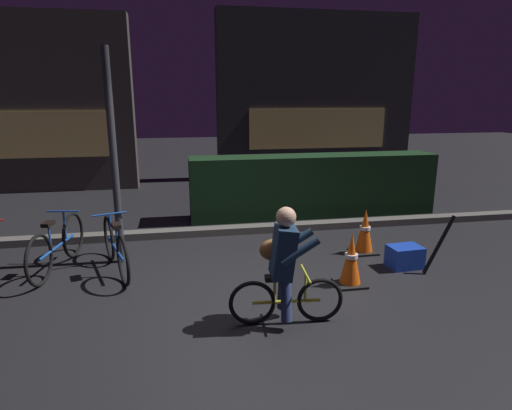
{
  "coord_description": "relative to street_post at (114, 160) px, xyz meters",
  "views": [
    {
      "loc": [
        -0.77,
        -4.74,
        2.29
      ],
      "look_at": [
        0.2,
        0.6,
        0.9
      ],
      "focal_mm": 29.97,
      "sensor_mm": 36.0,
      "label": 1
    }
  ],
  "objects": [
    {
      "name": "cyclist",
      "position": [
        1.86,
        -2.03,
        -0.83
      ],
      "size": [
        1.19,
        0.55,
        1.25
      ],
      "rotation": [
        0.0,
        0.0,
        -0.08
      ],
      "color": "black",
      "rests_on": "ground"
    },
    {
      "name": "traffic_cone_near",
      "position": [
        2.9,
        -1.3,
        -1.13
      ],
      "size": [
        0.36,
        0.36,
        0.67
      ],
      "color": "black",
      "rests_on": "ground"
    },
    {
      "name": "parked_bike_center_left",
      "position": [
        -0.02,
        -0.35,
        -1.12
      ],
      "size": [
        0.58,
        1.56,
        0.75
      ],
      "rotation": [
        0.0,
        0.0,
        1.88
      ],
      "color": "black",
      "rests_on": "ground"
    },
    {
      "name": "closed_umbrella",
      "position": [
        4.18,
        -1.15,
        -1.07
      ],
      "size": [
        0.43,
        0.1,
        0.78
      ],
      "primitive_type": "cylinder",
      "rotation": [
        0.0,
        0.47,
        0.11
      ],
      "color": "black",
      "rests_on": "ground"
    },
    {
      "name": "storefront_right",
      "position": [
        4.76,
        6.0,
        0.79
      ],
      "size": [
        5.63,
        0.54,
        4.52
      ],
      "color": "#262328",
      "rests_on": "ground"
    },
    {
      "name": "sidewalk_curb",
      "position": [
        1.63,
        1.0,
        -1.4
      ],
      "size": [
        12.0,
        0.24,
        0.12
      ],
      "primitive_type": "cube",
      "color": "#56544F",
      "rests_on": "ground"
    },
    {
      "name": "blue_crate",
      "position": [
        3.85,
        -0.9,
        -1.31
      ],
      "size": [
        0.46,
        0.35,
        0.3
      ],
      "primitive_type": "cube",
      "rotation": [
        0.0,
        0.0,
        0.07
      ],
      "color": "#193DB7",
      "rests_on": "ground"
    },
    {
      "name": "storefront_left",
      "position": [
        -2.25,
        5.3,
        0.63
      ],
      "size": [
        4.13,
        0.54,
        4.2
      ],
      "color": "#383330",
      "rests_on": "ground"
    },
    {
      "name": "parked_bike_left_mid",
      "position": [
        -0.8,
        -0.14,
        -1.11
      ],
      "size": [
        0.46,
        1.62,
        0.76
      ],
      "rotation": [
        0.0,
        0.0,
        1.38
      ],
      "color": "black",
      "rests_on": "ground"
    },
    {
      "name": "street_post",
      "position": [
        0.0,
        0.0,
        0.0
      ],
      "size": [
        0.1,
        0.1,
        2.91
      ],
      "primitive_type": "cylinder",
      "color": "#2D2D33",
      "rests_on": "ground"
    },
    {
      "name": "traffic_cone_far",
      "position": [
        3.54,
        -0.27,
        -1.13
      ],
      "size": [
        0.36,
        0.36,
        0.68
      ],
      "color": "black",
      "rests_on": "ground"
    },
    {
      "name": "hedge_row",
      "position": [
        3.43,
        1.9,
        -0.86
      ],
      "size": [
        4.8,
        0.7,
        1.19
      ],
      "primitive_type": "cube",
      "color": "black",
      "rests_on": "ground"
    },
    {
      "name": "ground_plane",
      "position": [
        1.63,
        -1.2,
        -1.46
      ],
      "size": [
        40.0,
        40.0,
        0.0
      ],
      "primitive_type": "plane",
      "color": "black"
    }
  ]
}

